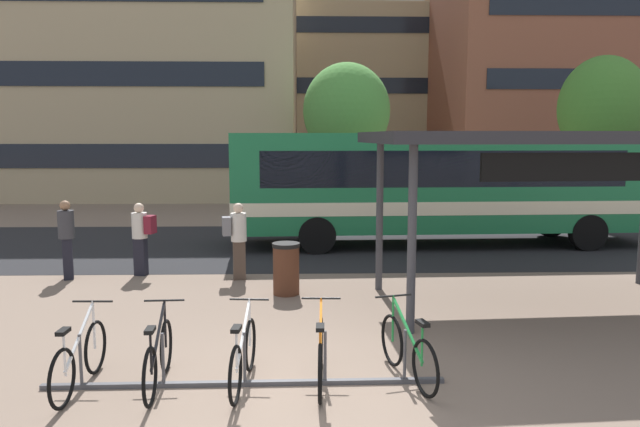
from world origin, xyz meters
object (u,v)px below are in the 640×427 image
parked_bicycle_black_1 (158,358)px  commuter_grey_pack_1 (237,236)px  city_bus (446,183)px  parked_bicycle_white_2 (243,356)px  parked_bicycle_orange_3 (321,355)px  commuter_red_pack_2 (67,234)px  parked_bicycle_green_4 (408,351)px  transit_shelter (550,142)px  trash_bin (286,268)px  street_tree_1 (603,108)px  parked_bicycle_white_0 (80,359)px  commuter_maroon_pack_0 (141,234)px  street_tree_0 (346,111)px

parked_bicycle_black_1 → commuter_grey_pack_1: 5.65m
city_bus → parked_bicycle_white_2: bearing=-118.6°
parked_bicycle_orange_3 → commuter_red_pack_2: size_ratio=0.99×
parked_bicycle_green_4 → commuter_red_pack_2: commuter_red_pack_2 is taller
transit_shelter → trash_bin: (-4.78, 0.91, -2.49)m
street_tree_1 → parked_bicycle_green_4: bearing=-122.8°
parked_bicycle_white_2 → commuter_grey_pack_1: size_ratio=1.02×
commuter_red_pack_2 → trash_bin: commuter_red_pack_2 is taller
parked_bicycle_black_1 → parked_bicycle_white_2: 1.05m
parked_bicycle_white_0 → commuter_red_pack_2: bearing=24.2°
commuter_maroon_pack_0 → transit_shelter: bearing=174.7°
parked_bicycle_green_4 → street_tree_1: bearing=-47.3°
commuter_maroon_pack_0 → street_tree_0: street_tree_0 is taller
commuter_red_pack_2 → street_tree_1: bearing=103.7°
transit_shelter → street_tree_0: size_ratio=1.06×
parked_bicycle_white_0 → parked_bicycle_orange_3: (2.98, 0.07, 0.00)m
transit_shelter → street_tree_0: (-2.57, 15.39, 1.19)m
parked_bicycle_white_2 → commuter_red_pack_2: commuter_red_pack_2 is taller
transit_shelter → trash_bin: 5.46m
parked_bicycle_white_0 → parked_bicycle_black_1: 0.96m
parked_bicycle_orange_3 → parked_bicycle_white_0: bearing=93.6°
city_bus → street_tree_1: street_tree_1 is taller
parked_bicycle_black_1 → commuter_maroon_pack_0: commuter_maroon_pack_0 is taller
parked_bicycle_white_0 → parked_bicycle_black_1: same height
city_bus → transit_shelter: bearing=-88.9°
city_bus → transit_shelter: 6.36m
parked_bicycle_black_1 → commuter_red_pack_2: commuter_red_pack_2 is taller
street_tree_1 → commuter_maroon_pack_0: bearing=-145.1°
trash_bin → commuter_maroon_pack_0: bearing=152.8°
parked_bicycle_orange_3 → street_tree_0: size_ratio=0.27×
parked_bicycle_orange_3 → transit_shelter: transit_shelter is taller
city_bus → parked_bicycle_white_0: 11.97m
parked_bicycle_green_4 → transit_shelter: bearing=-57.6°
parked_bicycle_white_2 → street_tree_0: (2.61, 18.82, 3.81)m
parked_bicycle_black_1 → transit_shelter: transit_shelter is taller
parked_bicycle_orange_3 → parked_bicycle_black_1: bearing=93.6°
commuter_red_pack_2 → transit_shelter: bearing=57.1°
street_tree_0 → street_tree_1: street_tree_1 is taller
parked_bicycle_orange_3 → parked_bicycle_green_4: 1.13m
parked_bicycle_orange_3 → trash_bin: size_ratio=1.67×
parked_bicycle_white_2 → street_tree_0: 19.38m
transit_shelter → trash_bin: size_ratio=6.44×
transit_shelter → parked_bicycle_green_4: bearing=-136.6°
city_bus → parked_bicycle_orange_3: (-3.88, -9.65, -1.39)m
city_bus → commuter_grey_pack_1: city_bus is taller
parked_bicycle_white_0 → parked_bicycle_black_1: (0.96, 0.02, 0.00)m
street_tree_0 → street_tree_1: size_ratio=0.98×
transit_shelter → parked_bicycle_black_1: bearing=-154.4°
street_tree_0 → street_tree_1: bearing=-9.1°
parked_bicycle_black_1 → parked_bicycle_white_2: same height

